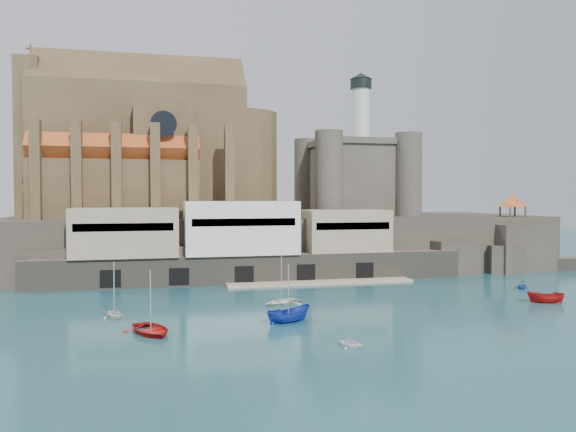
% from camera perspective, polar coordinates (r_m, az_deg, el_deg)
% --- Properties ---
extents(ground, '(300.00, 300.00, 0.00)m').
position_cam_1_polar(ground, '(72.22, 5.91, -9.01)').
color(ground, '#18454F').
rests_on(ground, ground).
extents(promontory, '(100.00, 36.00, 10.00)m').
position_cam_1_polar(promontory, '(109.17, -0.96, -2.65)').
color(promontory, '#2A241F').
rests_on(promontory, ground).
extents(quay, '(70.00, 12.00, 13.05)m').
position_cam_1_polar(quay, '(91.31, -4.93, -2.85)').
color(quay, '#5F574C').
rests_on(quay, ground).
extents(church, '(47.00, 25.93, 30.51)m').
position_cam_1_polar(church, '(109.15, -13.71, 6.33)').
color(church, '#4A3922').
rests_on(church, promontory).
extents(castle_keep, '(21.20, 21.20, 29.30)m').
position_cam_1_polar(castle_keep, '(115.07, 6.81, 4.24)').
color(castle_keep, '#413B33').
rests_on(castle_keep, promontory).
extents(rock_outcrop, '(14.50, 10.50, 8.70)m').
position_cam_1_polar(rock_outcrop, '(113.87, 21.86, -3.06)').
color(rock_outcrop, '#2A241F').
rests_on(rock_outcrop, ground).
extents(pavilion, '(6.40, 6.40, 5.40)m').
position_cam_1_polar(pavilion, '(113.58, 21.87, 1.32)').
color(pavilion, '#4A3922').
rests_on(pavilion, rock_outcrop).
extents(boat_0, '(4.84, 2.88, 6.53)m').
position_cam_1_polar(boat_0, '(59.25, -13.76, -11.51)').
color(boat_0, '#AA1511').
rests_on(boat_0, ground).
extents(boat_1, '(2.77, 2.57, 2.75)m').
position_cam_1_polar(boat_1, '(53.05, 6.32, -13.07)').
color(boat_1, white).
rests_on(boat_1, ground).
extents(boat_2, '(2.64, 2.60, 5.41)m').
position_cam_1_polar(boat_2, '(62.48, 0.05, -10.74)').
color(boat_2, '#152C9C').
rests_on(boat_2, ground).
extents(boat_4, '(3.30, 2.82, 3.27)m').
position_cam_1_polar(boat_4, '(67.63, -17.22, -9.85)').
color(boat_4, silver).
rests_on(boat_4, ground).
extents(boat_5, '(2.33, 2.30, 4.69)m').
position_cam_1_polar(boat_5, '(80.75, 24.70, -8.01)').
color(boat_5, '#A61210').
rests_on(boat_5, ground).
extents(boat_6, '(3.04, 4.01, 5.58)m').
position_cam_1_polar(boat_6, '(72.59, -0.67, -8.94)').
color(boat_6, white).
rests_on(boat_6, ground).
extents(boat_7, '(2.86, 2.85, 2.91)m').
position_cam_1_polar(boat_7, '(91.68, 22.67, -6.80)').
color(boat_7, '#175197').
rests_on(boat_7, ground).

